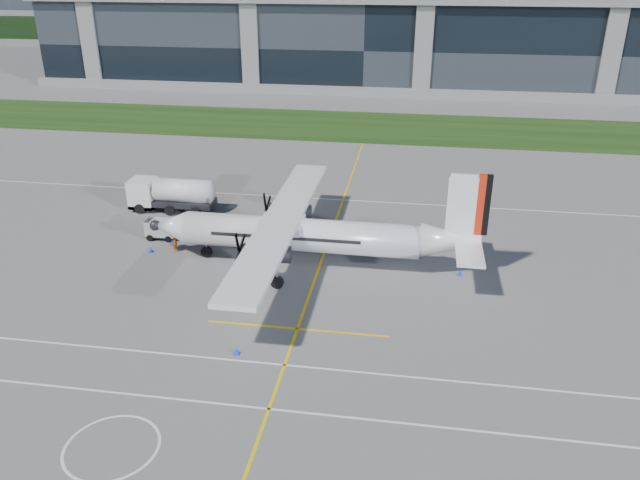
# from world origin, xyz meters

# --- Properties ---
(ground) EXTENTS (400.00, 400.00, 0.00)m
(ground) POSITION_xyz_m (0.00, 40.00, 0.00)
(ground) COLOR #575552
(ground) RESTS_ON ground
(grass_strip) EXTENTS (400.00, 18.00, 0.04)m
(grass_strip) POSITION_xyz_m (0.00, 48.00, 0.02)
(grass_strip) COLOR black
(grass_strip) RESTS_ON ground
(terminal_building) EXTENTS (120.00, 20.00, 15.00)m
(terminal_building) POSITION_xyz_m (0.00, 80.00, 7.50)
(terminal_building) COLOR black
(terminal_building) RESTS_ON ground
(tree_line) EXTENTS (400.00, 6.00, 6.00)m
(tree_line) POSITION_xyz_m (0.00, 140.00, 3.00)
(tree_line) COLOR black
(tree_line) RESTS_ON ground
(yellow_taxiway_centerline) EXTENTS (0.20, 70.00, 0.01)m
(yellow_taxiway_centerline) POSITION_xyz_m (3.00, 10.00, 0.01)
(yellow_taxiway_centerline) COLOR yellow
(yellow_taxiway_centerline) RESTS_ON ground
(white_lane_line) EXTENTS (90.00, 0.15, 0.01)m
(white_lane_line) POSITION_xyz_m (0.00, -14.00, 0.01)
(white_lane_line) COLOR white
(white_lane_line) RESTS_ON ground
(turboprop_aircraft) EXTENTS (25.99, 26.95, 8.09)m
(turboprop_aircraft) POSITION_xyz_m (2.44, 3.36, 4.04)
(turboprop_aircraft) COLOR white
(turboprop_aircraft) RESTS_ON ground
(fuel_tanker_truck) EXTENTS (8.46, 2.75, 3.17)m
(fuel_tanker_truck) POSITION_xyz_m (-13.25, 12.66, 1.59)
(fuel_tanker_truck) COLOR silver
(fuel_tanker_truck) RESTS_ON ground
(baggage_tug) EXTENTS (2.72, 1.63, 1.63)m
(baggage_tug) POSITION_xyz_m (-11.21, 6.38, 0.82)
(baggage_tug) COLOR silver
(baggage_tug) RESTS_ON ground
(ground_crew_person) EXTENTS (0.81, 0.99, 2.13)m
(ground_crew_person) POSITION_xyz_m (-9.12, 4.07, 1.07)
(ground_crew_person) COLOR #F25907
(ground_crew_person) RESTS_ON ground
(safety_cone_portwing) EXTENTS (0.36, 0.36, 0.50)m
(safety_cone_portwing) POSITION_xyz_m (-0.10, -9.36, 0.25)
(safety_cone_portwing) COLOR #0E33F1
(safety_cone_portwing) RESTS_ON ground
(safety_cone_tail) EXTENTS (0.36, 0.36, 0.50)m
(safety_cone_tail) POSITION_xyz_m (13.80, 3.32, 0.25)
(safety_cone_tail) COLOR #0E33F1
(safety_cone_tail) RESTS_ON ground
(safety_cone_stbdwing) EXTENTS (0.36, 0.36, 0.50)m
(safety_cone_stbdwing) POSITION_xyz_m (-0.67, 17.15, 0.25)
(safety_cone_stbdwing) COLOR #0E33F1
(safety_cone_stbdwing) RESTS_ON ground
(safety_cone_nose_stbd) EXTENTS (0.36, 0.36, 0.50)m
(safety_cone_nose_stbd) POSITION_xyz_m (-9.84, 5.17, 0.25)
(safety_cone_nose_stbd) COLOR #0E33F1
(safety_cone_nose_stbd) RESTS_ON ground
(safety_cone_fwd) EXTENTS (0.36, 0.36, 0.50)m
(safety_cone_fwd) POSITION_xyz_m (-11.05, 3.54, 0.25)
(safety_cone_fwd) COLOR #0E33F1
(safety_cone_fwd) RESTS_ON ground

